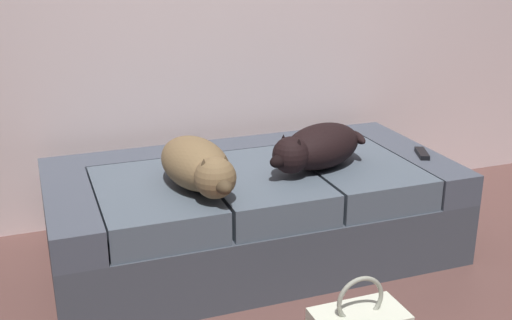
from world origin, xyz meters
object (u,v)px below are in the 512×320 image
dog_tan (198,165)px  tv_remote (422,153)px  dog_dark (317,147)px  couch (252,211)px

dog_tan → tv_remote: bearing=2.0°
dog_tan → dog_dark: (0.57, 0.05, -0.00)m
dog_dark → tv_remote: size_ratio=3.78×
couch → dog_tan: (-0.30, -0.18, 0.33)m
dog_dark → tv_remote: 0.57m
couch → tv_remote: tv_remote is taller
couch → tv_remote: size_ratio=12.39×
couch → dog_dark: size_ratio=3.28×
dog_tan → dog_dark: 0.57m
tv_remote → couch: bearing=-167.2°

